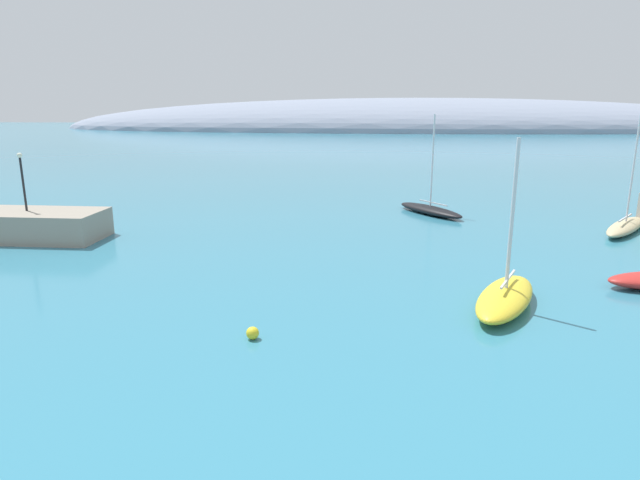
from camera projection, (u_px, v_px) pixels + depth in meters
distant_ridge at (416, 129)px, 223.10m from camera, size 294.28×77.31×25.00m
sailboat_sand_near_shore at (625, 226)px, 42.43m from camera, size 6.43×7.83×9.28m
sailboat_black_mid_mooring at (430, 209)px, 49.43m from camera, size 6.12×7.57×8.89m
sailboat_yellow_end_of_line at (505, 297)px, 26.53m from camera, size 5.10×7.51×8.24m
mooring_buoy_yellow at (253, 333)px, 23.04m from camera, size 0.55×0.55×0.55m
harbor_lamp_post at (22, 175)px, 39.41m from camera, size 0.36×0.36×4.24m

